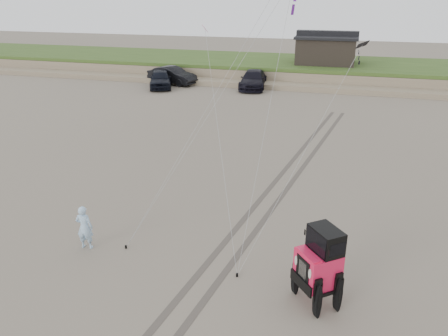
# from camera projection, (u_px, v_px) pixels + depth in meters

# --- Properties ---
(ground) EXTENTS (160.00, 160.00, 0.00)m
(ground) POSITION_uv_depth(u_px,v_px,m) (189.00, 267.00, 15.14)
(ground) COLOR #6B6054
(ground) RESTS_ON ground
(dune_ridge) EXTENTS (160.00, 14.25, 1.73)m
(dune_ridge) POSITION_uv_depth(u_px,v_px,m) (306.00, 70.00, 48.24)
(dune_ridge) COLOR #7A6B54
(dune_ridge) RESTS_ON ground
(cabin) EXTENTS (6.40, 5.40, 3.35)m
(cabin) POSITION_uv_depth(u_px,v_px,m) (326.00, 49.00, 46.38)
(cabin) COLOR black
(cabin) RESTS_ON dune_ridge
(truck_a) EXTENTS (3.90, 5.53, 1.75)m
(truck_a) POSITION_uv_depth(u_px,v_px,m) (160.00, 79.00, 43.14)
(truck_a) COLOR black
(truck_a) RESTS_ON ground
(truck_b) EXTENTS (5.64, 3.34, 1.76)m
(truck_b) POSITION_uv_depth(u_px,v_px,m) (172.00, 75.00, 44.86)
(truck_b) COLOR black
(truck_b) RESTS_ON ground
(truck_c) EXTENTS (2.98, 6.09, 1.70)m
(truck_c) POSITION_uv_depth(u_px,v_px,m) (253.00, 80.00, 42.85)
(truck_c) COLOR black
(truck_c) RESTS_ON ground
(jeep) EXTENTS (5.66, 5.24, 2.02)m
(jeep) POSITION_uv_depth(u_px,v_px,m) (317.00, 274.00, 13.09)
(jeep) COLOR #E91A47
(jeep) RESTS_ON ground
(man) EXTENTS (0.68, 0.50, 1.72)m
(man) POSITION_uv_depth(u_px,v_px,m) (84.00, 227.00, 15.99)
(man) COLOR #98B2EB
(man) RESTS_ON ground
(stake_main) EXTENTS (0.08, 0.08, 0.12)m
(stake_main) POSITION_uv_depth(u_px,v_px,m) (126.00, 247.00, 16.24)
(stake_main) COLOR black
(stake_main) RESTS_ON ground
(stake_aux) EXTENTS (0.08, 0.08, 0.12)m
(stake_aux) POSITION_uv_depth(u_px,v_px,m) (237.00, 275.00, 14.63)
(stake_aux) COLOR black
(stake_aux) RESTS_ON ground
(tire_tracks) EXTENTS (5.22, 29.74, 0.01)m
(tire_tracks) POSITION_uv_depth(u_px,v_px,m) (282.00, 183.00, 21.75)
(tire_tracks) COLOR #4C443D
(tire_tracks) RESTS_ON ground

